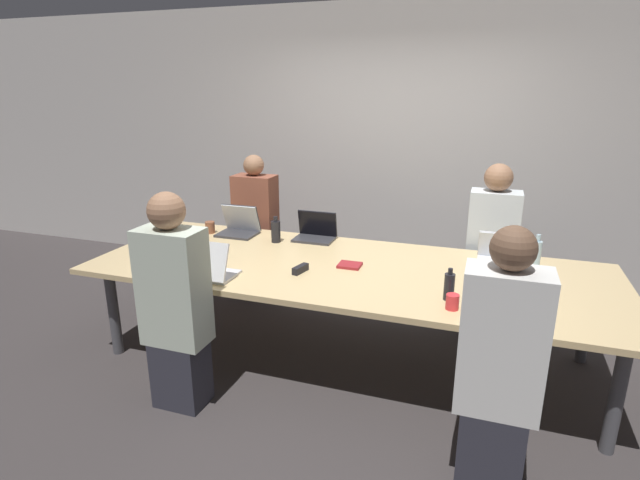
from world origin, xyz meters
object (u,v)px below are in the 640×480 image
at_px(laptop_near_right, 497,304).
at_px(cup_near_right, 452,302).
at_px(person_far_right, 491,250).
at_px(laptop_far_midleft, 316,231).
at_px(stapler, 300,269).
at_px(laptop_far_right, 499,254).
at_px(laptop_near_left, 207,267).
at_px(bottle_near_right, 449,286).
at_px(person_near_right, 499,367).
at_px(laptop_far_left, 239,226).
at_px(person_near_left, 175,306).
at_px(bottle_far_midleft, 276,231).
at_px(person_far_left, 256,228).
at_px(cup_far_left, 210,227).
at_px(bottle_far_right, 536,256).

xyz_separation_m(laptop_near_right, cup_near_right, (-0.25, -0.01, -0.02)).
bearing_deg(person_far_right, laptop_far_midleft, -166.90).
height_order(laptop_near_right, stapler, laptop_near_right).
height_order(person_far_right, stapler, person_far_right).
distance_m(laptop_near_right, laptop_far_midleft, 1.82).
xyz_separation_m(laptop_far_right, laptop_near_left, (-1.89, -0.99, 0.01)).
height_order(laptop_near_right, laptop_near_left, laptop_near_left).
distance_m(bottle_near_right, stapler, 1.04).
bearing_deg(person_near_right, laptop_far_midleft, -45.83).
height_order(laptop_near_right, laptop_far_left, laptop_far_left).
bearing_deg(laptop_far_left, person_near_left, -78.34).
distance_m(bottle_far_midleft, person_far_right, 1.81).
bearing_deg(laptop_near_left, laptop_far_left, -74.05).
relative_size(person_near_right, laptop_far_right, 4.52).
bearing_deg(person_far_left, laptop_near_left, -76.60).
distance_m(person_far_left, cup_far_left, 0.55).
bearing_deg(bottle_near_right, laptop_near_right, -24.24).
bearing_deg(person_near_left, person_near_right, 177.86).
distance_m(person_far_right, stapler, 1.70).
height_order(laptop_far_left, person_far_left, person_far_left).
bearing_deg(person_far_left, bottle_near_right, -33.71).
xyz_separation_m(laptop_near_right, person_far_left, (-2.23, 1.43, -0.14)).
height_order(person_near_right, cup_far_left, person_near_right).
distance_m(laptop_far_midleft, person_far_left, 0.85).
height_order(laptop_near_left, stapler, laptop_near_left).
relative_size(person_far_left, cup_far_left, 13.28).
xyz_separation_m(laptop_far_left, person_near_left, (0.29, -1.40, -0.12)).
xyz_separation_m(laptop_far_midleft, laptop_far_left, (-0.69, -0.07, 0.01)).
xyz_separation_m(bottle_near_right, bottle_far_right, (0.53, 0.69, 0.03)).
bearing_deg(person_near_right, bottle_far_right, -99.80).
distance_m(laptop_near_right, laptop_near_left, 1.88).
bearing_deg(laptop_far_midleft, bottle_near_right, -37.79).
distance_m(person_far_left, stapler, 1.48).
xyz_separation_m(laptop_far_midleft, bottle_far_right, (1.73, -0.23, 0.05)).
relative_size(bottle_far_midleft, cup_far_left, 2.13).
xyz_separation_m(person_far_left, cup_far_left, (-0.21, -0.50, 0.12)).
distance_m(cup_far_left, laptop_near_left, 1.12).
bearing_deg(person_near_right, cup_near_right, -60.64).
relative_size(bottle_near_right, person_near_left, 0.14).
distance_m(person_near_right, stapler, 1.54).
bearing_deg(person_near_right, laptop_near_right, -87.04).
xyz_separation_m(bottle_near_right, cup_far_left, (-2.16, 0.80, -0.04)).
bearing_deg(person_far_right, laptop_near_left, -142.04).
xyz_separation_m(bottle_far_midleft, laptop_far_left, (-0.40, 0.11, -0.02)).
relative_size(laptop_far_midleft, bottle_far_right, 1.25).
xyz_separation_m(laptop_near_left, person_near_left, (-0.00, -0.38, -0.12)).
bearing_deg(cup_near_right, person_near_right, -60.64).
bearing_deg(bottle_far_right, laptop_far_midleft, 172.27).
bearing_deg(stapler, laptop_near_left, -138.10).
bearing_deg(laptop_far_right, laptop_near_right, -90.72).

